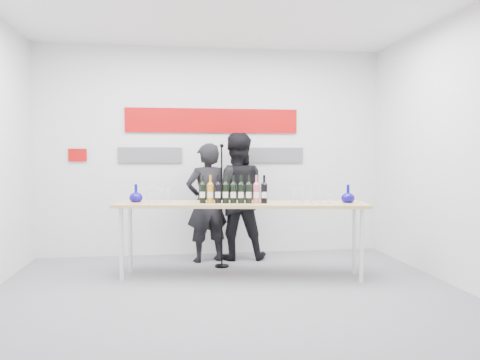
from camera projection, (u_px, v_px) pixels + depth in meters
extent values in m
plane|color=slate|center=(228.00, 292.00, 4.93)|extent=(5.00, 5.00, 0.00)
cube|color=silver|center=(213.00, 152.00, 6.83)|extent=(5.00, 0.04, 3.00)
cube|color=#AB0707|center=(213.00, 121.00, 6.78)|extent=(2.50, 0.02, 0.35)
cube|color=#59595E|center=(150.00, 155.00, 6.68)|extent=(0.90, 0.02, 0.22)
cube|color=#59595E|center=(273.00, 155.00, 6.93)|extent=(0.90, 0.02, 0.22)
cube|color=#AB0707|center=(77.00, 155.00, 6.54)|extent=(0.25, 0.02, 0.18)
cube|color=tan|center=(241.00, 204.00, 5.52)|extent=(3.01, 1.07, 0.04)
cylinder|color=silver|center=(121.00, 244.00, 5.39)|extent=(0.05, 0.05, 0.85)
cylinder|color=silver|center=(362.00, 245.00, 5.31)|extent=(0.05, 0.05, 0.85)
cylinder|color=silver|center=(130.00, 238.00, 5.78)|extent=(0.05, 0.05, 0.85)
cylinder|color=silver|center=(354.00, 239.00, 5.70)|extent=(0.05, 0.05, 0.85)
imported|color=black|center=(207.00, 203.00, 6.34)|extent=(0.67, 0.54, 1.61)
imported|color=black|center=(236.00, 196.00, 6.51)|extent=(0.90, 0.72, 1.76)
cylinder|color=black|center=(222.00, 266.00, 6.07)|extent=(0.19, 0.19, 0.02)
cylinder|color=black|center=(222.00, 207.00, 6.03)|extent=(0.02, 0.02, 1.55)
sphere|color=black|center=(222.00, 146.00, 5.96)|extent=(0.05, 0.05, 0.05)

